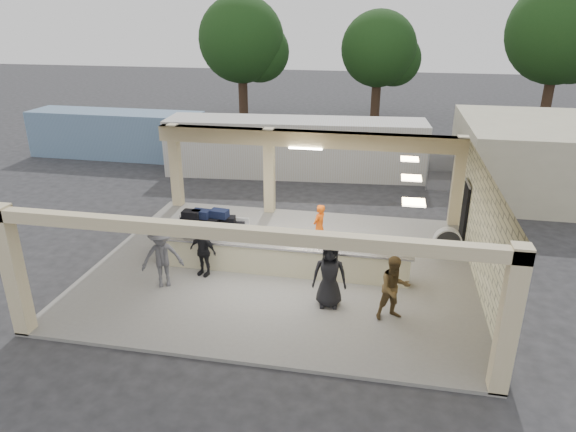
% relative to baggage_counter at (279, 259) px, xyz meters
% --- Properties ---
extents(ground, '(120.00, 120.00, 0.00)m').
position_rel_baggage_counter_xyz_m(ground, '(0.00, 0.50, -0.59)').
color(ground, '#252427').
rests_on(ground, ground).
extents(pavilion, '(12.01, 10.00, 3.55)m').
position_rel_baggage_counter_xyz_m(pavilion, '(0.21, 1.16, 0.76)').
color(pavilion, slate).
rests_on(pavilion, ground).
extents(baggage_counter, '(8.20, 0.58, 0.98)m').
position_rel_baggage_counter_xyz_m(baggage_counter, '(0.00, 0.00, 0.00)').
color(baggage_counter, '#C5BC93').
rests_on(baggage_counter, pavilion).
extents(luggage_cart, '(2.62, 1.71, 1.48)m').
position_rel_baggage_counter_xyz_m(luggage_cart, '(-2.76, 1.16, 0.34)').
color(luggage_cart, silver).
rests_on(luggage_cart, pavilion).
extents(drum_fan, '(0.94, 0.51, 1.02)m').
position_rel_baggage_counter_xyz_m(drum_fan, '(5.28, 2.24, 0.06)').
color(drum_fan, silver).
rests_on(drum_fan, pavilion).
extents(baggage_handler, '(0.55, 0.67, 1.61)m').
position_rel_baggage_counter_xyz_m(baggage_handler, '(0.99, 2.03, 0.32)').
color(baggage_handler, '#FF5B0D').
rests_on(baggage_handler, pavilion).
extents(passenger_a, '(0.96, 0.71, 1.80)m').
position_rel_baggage_counter_xyz_m(passenger_a, '(3.52, -1.91, 0.42)').
color(passenger_a, brown).
rests_on(passenger_a, pavilion).
extents(passenger_b, '(1.00, 0.59, 1.60)m').
position_rel_baggage_counter_xyz_m(passenger_b, '(-2.28, -0.54, 0.31)').
color(passenger_b, black).
rests_on(passenger_b, pavilion).
extents(passenger_c, '(1.28, 0.92, 1.89)m').
position_rel_baggage_counter_xyz_m(passenger_c, '(-3.21, -1.44, 0.46)').
color(passenger_c, '#49494E').
rests_on(passenger_c, pavilion).
extents(passenger_d, '(0.98, 0.48, 1.93)m').
position_rel_baggage_counter_xyz_m(passenger_d, '(1.77, -1.60, 0.48)').
color(passenger_d, black).
rests_on(passenger_d, pavilion).
extents(car_white_a, '(5.38, 2.65, 1.52)m').
position_rel_baggage_counter_xyz_m(car_white_a, '(6.74, 13.39, 0.17)').
color(car_white_a, silver).
rests_on(car_white_a, ground).
extents(car_dark, '(4.00, 1.45, 1.33)m').
position_rel_baggage_counter_xyz_m(car_dark, '(6.36, 14.70, 0.08)').
color(car_dark, black).
rests_on(car_dark, ground).
extents(container_white, '(13.09, 3.62, 2.80)m').
position_rel_baggage_counter_xyz_m(container_white, '(-1.46, 10.87, 0.81)').
color(container_white, '#BBBBB7').
rests_on(container_white, ground).
extents(container_blue, '(9.88, 2.47, 2.56)m').
position_rel_baggage_counter_xyz_m(container_blue, '(-12.05, 12.35, 0.69)').
color(container_blue, '#6785A4').
rests_on(container_blue, ground).
extents(fence, '(12.06, 0.06, 2.03)m').
position_rel_baggage_counter_xyz_m(fence, '(11.00, 9.50, 0.47)').
color(fence, gray).
rests_on(fence, ground).
extents(tree_left, '(6.60, 6.30, 9.00)m').
position_rel_baggage_counter_xyz_m(tree_left, '(-7.68, 24.66, 5.00)').
color(tree_left, '#382619').
rests_on(tree_left, ground).
extents(tree_mid, '(6.00, 5.60, 8.00)m').
position_rel_baggage_counter_xyz_m(tree_mid, '(2.32, 26.66, 4.38)').
color(tree_mid, '#382619').
rests_on(tree_mid, ground).
extents(tree_right, '(7.20, 7.00, 10.00)m').
position_rel_baggage_counter_xyz_m(tree_right, '(14.32, 25.66, 5.63)').
color(tree_right, '#382619').
rests_on(tree_right, ground).
extents(adjacent_building, '(6.00, 8.00, 3.20)m').
position_rel_baggage_counter_xyz_m(adjacent_building, '(9.50, 10.50, 1.01)').
color(adjacent_building, beige).
rests_on(adjacent_building, ground).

